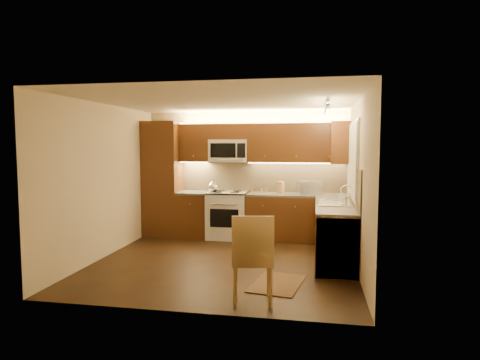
% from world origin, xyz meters
% --- Properties ---
extents(floor, '(4.00, 4.00, 0.01)m').
position_xyz_m(floor, '(0.00, 0.00, 0.00)').
color(floor, black).
rests_on(floor, ground).
extents(ceiling, '(4.00, 4.00, 0.01)m').
position_xyz_m(ceiling, '(0.00, 0.00, 2.50)').
color(ceiling, beige).
rests_on(ceiling, ground).
extents(wall_back, '(4.00, 0.01, 2.50)m').
position_xyz_m(wall_back, '(0.00, 2.00, 1.25)').
color(wall_back, '#C0AF8D').
rests_on(wall_back, ground).
extents(wall_front, '(4.00, 0.01, 2.50)m').
position_xyz_m(wall_front, '(0.00, -2.00, 1.25)').
color(wall_front, '#C0AF8D').
rests_on(wall_front, ground).
extents(wall_left, '(0.01, 4.00, 2.50)m').
position_xyz_m(wall_left, '(-2.00, 0.00, 1.25)').
color(wall_left, '#C0AF8D').
rests_on(wall_left, ground).
extents(wall_right, '(0.01, 4.00, 2.50)m').
position_xyz_m(wall_right, '(2.00, 0.00, 1.25)').
color(wall_right, '#C0AF8D').
rests_on(wall_right, ground).
extents(pantry, '(0.70, 0.60, 2.30)m').
position_xyz_m(pantry, '(-1.65, 1.70, 1.15)').
color(pantry, '#4C2C10').
rests_on(pantry, floor).
extents(base_cab_back_left, '(0.62, 0.60, 0.86)m').
position_xyz_m(base_cab_back_left, '(-0.99, 1.70, 0.43)').
color(base_cab_back_left, '#4C2C10').
rests_on(base_cab_back_left, floor).
extents(counter_back_left, '(0.62, 0.60, 0.04)m').
position_xyz_m(counter_back_left, '(-0.99, 1.70, 0.88)').
color(counter_back_left, '#3B3935').
rests_on(counter_back_left, base_cab_back_left).
extents(base_cab_back_right, '(1.92, 0.60, 0.86)m').
position_xyz_m(base_cab_back_right, '(1.04, 1.70, 0.43)').
color(base_cab_back_right, '#4C2C10').
rests_on(base_cab_back_right, floor).
extents(counter_back_right, '(1.92, 0.60, 0.04)m').
position_xyz_m(counter_back_right, '(1.04, 1.70, 0.88)').
color(counter_back_right, '#3B3935').
rests_on(counter_back_right, base_cab_back_right).
extents(base_cab_right, '(0.60, 2.00, 0.86)m').
position_xyz_m(base_cab_right, '(1.70, 0.40, 0.43)').
color(base_cab_right, '#4C2C10').
rests_on(base_cab_right, floor).
extents(counter_right, '(0.60, 2.00, 0.04)m').
position_xyz_m(counter_right, '(1.70, 0.40, 0.88)').
color(counter_right, '#3B3935').
rests_on(counter_right, base_cab_right).
extents(dishwasher, '(0.58, 0.60, 0.84)m').
position_xyz_m(dishwasher, '(1.70, -0.30, 0.43)').
color(dishwasher, silver).
rests_on(dishwasher, floor).
extents(backsplash_back, '(3.30, 0.02, 0.60)m').
position_xyz_m(backsplash_back, '(0.35, 1.99, 1.20)').
color(backsplash_back, tan).
rests_on(backsplash_back, wall_back).
extents(backsplash_right, '(0.02, 2.00, 0.60)m').
position_xyz_m(backsplash_right, '(1.99, 0.40, 1.20)').
color(backsplash_right, tan).
rests_on(backsplash_right, wall_right).
extents(upper_cab_back_left, '(0.62, 0.35, 0.75)m').
position_xyz_m(upper_cab_back_left, '(-0.99, 1.82, 1.88)').
color(upper_cab_back_left, '#4C2C10').
rests_on(upper_cab_back_left, wall_back).
extents(upper_cab_back_right, '(1.92, 0.35, 0.75)m').
position_xyz_m(upper_cab_back_right, '(1.04, 1.82, 1.88)').
color(upper_cab_back_right, '#4C2C10').
rests_on(upper_cab_back_right, wall_back).
extents(upper_cab_bridge, '(0.76, 0.35, 0.31)m').
position_xyz_m(upper_cab_bridge, '(-0.30, 1.82, 2.09)').
color(upper_cab_bridge, '#4C2C10').
rests_on(upper_cab_bridge, wall_back).
extents(upper_cab_right_corner, '(0.35, 0.50, 0.75)m').
position_xyz_m(upper_cab_right_corner, '(1.82, 1.40, 1.88)').
color(upper_cab_right_corner, '#4C2C10').
rests_on(upper_cab_right_corner, wall_right).
extents(stove, '(0.76, 0.65, 0.92)m').
position_xyz_m(stove, '(-0.30, 1.68, 0.46)').
color(stove, silver).
rests_on(stove, floor).
extents(microwave, '(0.76, 0.38, 0.44)m').
position_xyz_m(microwave, '(-0.30, 1.81, 1.72)').
color(microwave, silver).
rests_on(microwave, wall_back).
extents(window_frame, '(0.03, 1.44, 1.24)m').
position_xyz_m(window_frame, '(1.99, 0.55, 1.60)').
color(window_frame, silver).
rests_on(window_frame, wall_right).
extents(window_blinds, '(0.02, 1.36, 1.16)m').
position_xyz_m(window_blinds, '(1.97, 0.55, 1.60)').
color(window_blinds, silver).
rests_on(window_blinds, wall_right).
extents(sink, '(0.52, 0.86, 0.15)m').
position_xyz_m(sink, '(1.70, 0.55, 0.98)').
color(sink, silver).
rests_on(sink, counter_right).
extents(faucet, '(0.20, 0.04, 0.30)m').
position_xyz_m(faucet, '(1.88, 0.55, 1.05)').
color(faucet, silver).
rests_on(faucet, counter_right).
extents(track_light_bar, '(0.04, 1.20, 0.03)m').
position_xyz_m(track_light_bar, '(1.55, 0.40, 2.46)').
color(track_light_bar, silver).
rests_on(track_light_bar, ceiling).
extents(kettle, '(0.25, 0.25, 0.25)m').
position_xyz_m(kettle, '(-0.57, 1.57, 1.05)').
color(kettle, silver).
rests_on(kettle, stove).
extents(toaster_oven, '(0.50, 0.43, 0.26)m').
position_xyz_m(toaster_oven, '(1.27, 1.71, 1.03)').
color(toaster_oven, silver).
rests_on(toaster_oven, counter_back_right).
extents(knife_block, '(0.14, 0.19, 0.23)m').
position_xyz_m(knife_block, '(0.74, 1.72, 1.01)').
color(knife_block, '#AB7A4D').
rests_on(knife_block, counter_back_right).
extents(spice_jar_a, '(0.06, 0.06, 0.10)m').
position_xyz_m(spice_jar_a, '(0.33, 1.94, 0.95)').
color(spice_jar_a, silver).
rests_on(spice_jar_a, counter_back_right).
extents(spice_jar_b, '(0.05, 0.05, 0.09)m').
position_xyz_m(spice_jar_b, '(0.44, 1.83, 0.94)').
color(spice_jar_b, olive).
rests_on(spice_jar_b, counter_back_right).
extents(spice_jar_c, '(0.05, 0.05, 0.10)m').
position_xyz_m(spice_jar_c, '(0.15, 1.87, 0.95)').
color(spice_jar_c, silver).
rests_on(spice_jar_c, counter_back_right).
extents(spice_jar_d, '(0.06, 0.06, 0.09)m').
position_xyz_m(spice_jar_d, '(0.15, 1.84, 0.95)').
color(spice_jar_d, olive).
rests_on(spice_jar_d, counter_back_right).
extents(soap_bottle, '(0.08, 0.08, 0.17)m').
position_xyz_m(soap_bottle, '(1.82, 0.91, 0.98)').
color(soap_bottle, '#BCBDC1').
rests_on(soap_bottle, counter_right).
extents(rug, '(0.75, 0.99, 0.01)m').
position_xyz_m(rug, '(0.91, -0.90, 0.01)').
color(rug, black).
rests_on(rug, floor).
extents(dining_chair, '(0.54, 0.54, 1.05)m').
position_xyz_m(dining_chair, '(0.68, -1.58, 0.53)').
color(dining_chair, '#AB7A4D').
rests_on(dining_chair, floor).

